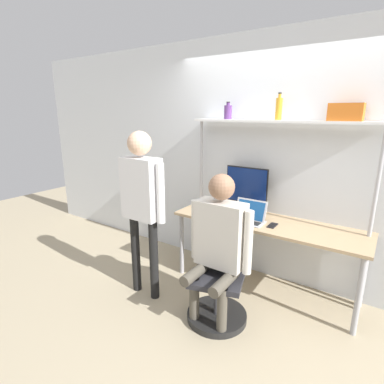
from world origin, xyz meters
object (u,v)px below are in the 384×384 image
(laptop, at_px, (249,215))
(cell_phone, at_px, (272,225))
(person_seated, at_px, (219,238))
(person_standing, at_px, (142,194))
(monitor, at_px, (246,188))
(bottle_amber, at_px, (279,108))
(office_chair, at_px, (218,290))
(bottle_purple, at_px, (228,112))
(storage_box, at_px, (346,112))

(laptop, xyz_separation_m, cell_phone, (0.25, -0.00, -0.06))
(cell_phone, height_order, person_seated, person_seated)
(laptop, relative_size, person_seated, 0.24)
(person_seated, distance_m, person_standing, 0.88)
(monitor, xyz_separation_m, bottle_amber, (0.31, -0.00, 0.85))
(monitor, bearing_deg, office_chair, -80.64)
(monitor, distance_m, office_chair, 1.17)
(bottle_purple, relative_size, bottle_amber, 0.70)
(laptop, relative_size, storage_box, 1.19)
(monitor, distance_m, bottle_purple, 0.86)
(cell_phone, bearing_deg, laptop, 179.81)
(laptop, bearing_deg, office_chair, -91.42)
(laptop, distance_m, cell_phone, 0.26)
(laptop, relative_size, bottle_purple, 1.83)
(cell_phone, distance_m, bottle_purple, 1.31)
(monitor, distance_m, person_standing, 1.18)
(laptop, distance_m, bottle_purple, 1.15)
(person_seated, xyz_separation_m, storage_box, (0.76, 0.90, 1.06))
(office_chair, bearing_deg, bottle_purple, 115.03)
(monitor, bearing_deg, bottle_purple, -179.45)
(bottle_amber, bearing_deg, office_chair, -100.90)
(person_standing, bearing_deg, storage_box, 31.07)
(bottle_purple, bearing_deg, monitor, 0.55)
(cell_phone, distance_m, person_standing, 1.34)
(cell_phone, xyz_separation_m, bottle_purple, (-0.67, 0.25, 1.10))
(person_seated, relative_size, storage_box, 4.94)
(laptop, bearing_deg, bottle_amber, 59.05)
(person_standing, height_order, storage_box, storage_box)
(office_chair, relative_size, bottle_purple, 4.96)
(storage_box, bearing_deg, cell_phone, -153.45)
(person_standing, distance_m, bottle_purple, 1.31)
(monitor, height_order, person_standing, person_standing)
(monitor, distance_m, storage_box, 1.23)
(cell_phone, height_order, bottle_amber, bottle_amber)
(person_standing, bearing_deg, office_chair, 7.25)
(laptop, xyz_separation_m, storage_box, (0.75, 0.25, 1.04))
(office_chair, distance_m, person_seated, 0.54)
(monitor, height_order, cell_phone, monitor)
(laptop, height_order, office_chair, laptop)
(office_chair, bearing_deg, bottle_amber, 79.10)
(person_standing, height_order, bottle_amber, bottle_amber)
(laptop, height_order, bottle_amber, bottle_amber)
(bottle_purple, bearing_deg, laptop, -31.05)
(storage_box, bearing_deg, laptop, -161.73)
(person_standing, bearing_deg, monitor, 54.70)
(bottle_purple, bearing_deg, cell_phone, -20.51)
(cell_phone, bearing_deg, storage_box, 26.55)
(storage_box, bearing_deg, bottle_amber, 180.00)
(office_chair, relative_size, storage_box, 3.24)
(monitor, bearing_deg, person_seated, -80.35)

